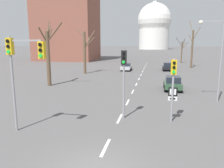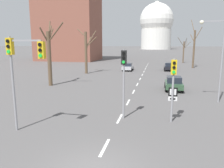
{
  "view_description": "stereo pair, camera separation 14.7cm",
  "coord_description": "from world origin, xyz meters",
  "views": [
    {
      "loc": [
        2.38,
        -7.97,
        5.29
      ],
      "look_at": [
        -0.55,
        6.69,
        2.5
      ],
      "focal_mm": 35.0,
      "sensor_mm": 36.0,
      "label": 1
    },
    {
      "loc": [
        2.53,
        -7.94,
        5.29
      ],
      "look_at": [
        -0.55,
        6.69,
        2.5
      ],
      "focal_mm": 35.0,
      "sensor_mm": 36.0,
      "label": 2
    }
  ],
  "objects": [
    {
      "name": "apartment_block_left",
      "position": [
        -25.3,
        58.4,
        12.67
      ],
      "size": [
        18.0,
        14.0,
        25.33
      ],
      "primitive_type": "cube",
      "color": "brown",
      "rests_on": "ground_plane"
    },
    {
      "name": "lane_stripe_3",
      "position": [
        0.0,
        15.73,
        0.0
      ],
      "size": [
        0.16,
        2.0,
        0.01
      ],
      "primitive_type": "cube",
      "color": "silver",
      "rests_on": "ground_plane"
    },
    {
      "name": "sedan_mid_centre",
      "position": [
        -3.27,
        34.71,
        0.75
      ],
      "size": [
        1.9,
        4.23,
        1.48
      ],
      "color": "#B7B7BC",
      "rests_on": "ground_plane"
    },
    {
      "name": "bare_tree_left_near",
      "position": [
        -9.88,
        29.14,
        4.03
      ],
      "size": [
        3.51,
        2.85,
        7.87
      ],
      "color": "brown",
      "rests_on": "ground_plane"
    },
    {
      "name": "lane_stripe_9",
      "position": [
        0.0,
        42.73,
        0.0
      ],
      "size": [
        0.16,
        2.0,
        0.01
      ],
      "primitive_type": "cube",
      "color": "silver",
      "rests_on": "ground_plane"
    },
    {
      "name": "traffic_signal_near_right",
      "position": [
        3.57,
        6.82,
        3.04
      ],
      "size": [
        0.36,
        0.34,
        4.34
      ],
      "color": "gray",
      "rests_on": "ground_plane"
    },
    {
      "name": "lane_stripe_10",
      "position": [
        0.0,
        47.23,
        0.0
      ],
      "size": [
        0.16,
        2.0,
        0.01
      ],
      "primitive_type": "cube",
      "color": "silver",
      "rests_on": "ground_plane"
    },
    {
      "name": "lane_stripe_8",
      "position": [
        0.0,
        38.23,
        0.0
      ],
      "size": [
        0.16,
        2.0,
        0.01
      ],
      "primitive_type": "cube",
      "color": "silver",
      "rests_on": "ground_plane"
    },
    {
      "name": "lane_stripe_1",
      "position": [
        0.0,
        6.73,
        0.0
      ],
      "size": [
        0.16,
        2.0,
        0.01
      ],
      "primitive_type": "cube",
      "color": "silver",
      "rests_on": "ground_plane"
    },
    {
      "name": "lane_stripe_11",
      "position": [
        0.0,
        51.73,
        0.0
      ],
      "size": [
        0.16,
        2.0,
        0.01
      ],
      "primitive_type": "cube",
      "color": "silver",
      "rests_on": "ground_plane"
    },
    {
      "name": "lane_stripe_5",
      "position": [
        0.0,
        24.73,
        0.0
      ],
      "size": [
        0.16,
        2.0,
        0.01
      ],
      "primitive_type": "cube",
      "color": "silver",
      "rests_on": "ground_plane"
    },
    {
      "name": "lane_stripe_6",
      "position": [
        0.0,
        29.23,
        0.0
      ],
      "size": [
        0.16,
        2.0,
        0.01
      ],
      "primitive_type": "cube",
      "color": "silver",
      "rests_on": "ground_plane"
    },
    {
      "name": "lane_stripe_7",
      "position": [
        0.0,
        33.73,
        0.0
      ],
      "size": [
        0.16,
        2.0,
        0.01
      ],
      "primitive_type": "cube",
      "color": "silver",
      "rests_on": "ground_plane"
    },
    {
      "name": "capitol_dome",
      "position": [
        0.0,
        196.74,
        20.31
      ],
      "size": [
        29.51,
        29.51,
        41.69
      ],
      "color": "silver",
      "rests_on": "ground_plane"
    },
    {
      "name": "lane_stripe_4",
      "position": [
        0.0,
        20.23,
        0.0
      ],
      "size": [
        0.16,
        2.0,
        0.01
      ],
      "primitive_type": "cube",
      "color": "silver",
      "rests_on": "ground_plane"
    },
    {
      "name": "bare_tree_right_far",
      "position": [
        9.31,
        54.95,
        3.35
      ],
      "size": [
        3.52,
        3.54,
        6.92
      ],
      "color": "brown",
      "rests_on": "ground_plane"
    },
    {
      "name": "sedan_near_left",
      "position": [
        4.39,
        17.52,
        0.81
      ],
      "size": [
        1.95,
        3.83,
        1.59
      ],
      "color": "#2D4C33",
      "rests_on": "ground_plane"
    },
    {
      "name": "sedan_near_right",
      "position": [
        4.7,
        36.35,
        0.8
      ],
      "size": [
        1.87,
        4.3,
        1.57
      ],
      "color": "black",
      "rests_on": "ground_plane"
    },
    {
      "name": "lane_stripe_2",
      "position": [
        0.0,
        11.23,
        0.0
      ],
      "size": [
        0.16,
        2.0,
        0.01
      ],
      "primitive_type": "cube",
      "color": "silver",
      "rests_on": "ground_plane"
    },
    {
      "name": "bare_tree_right_near",
      "position": [
        10.03,
        42.36,
        4.53
      ],
      "size": [
        2.2,
        3.19,
        10.52
      ],
      "color": "brown",
      "rests_on": "ground_plane"
    },
    {
      "name": "lane_stripe_0",
      "position": [
        0.0,
        2.23,
        0.0
      ],
      "size": [
        0.16,
        2.0,
        0.01
      ],
      "primitive_type": "cube",
      "color": "silver",
      "rests_on": "ground_plane"
    },
    {
      "name": "route_sign_post",
      "position": [
        3.61,
        6.99,
        1.64
      ],
      "size": [
        0.6,
        0.08,
        2.42
      ],
      "color": "gray",
      "rests_on": "ground_plane"
    },
    {
      "name": "bare_tree_left_far",
      "position": [
        -10.75,
        17.28,
        3.97
      ],
      "size": [
        3.01,
        2.88,
        8.1
      ],
      "color": "brown",
      "rests_on": "ground_plane"
    },
    {
      "name": "traffic_signal_centre_tall",
      "position": [
        0.24,
        6.89,
        3.44
      ],
      "size": [
        0.36,
        0.34,
        4.92
      ],
      "color": "gray",
      "rests_on": "ground_plane"
    },
    {
      "name": "street_lamp_right",
      "position": [
        7.62,
        12.89,
        4.55
      ],
      "size": [
        2.17,
        0.36,
        7.28
      ],
      "color": "gray",
      "rests_on": "ground_plane"
    },
    {
      "name": "traffic_signal_near_left",
      "position": [
        -5.22,
        3.35,
        4.33
      ],
      "size": [
        2.36,
        0.34,
        5.7
      ],
      "color": "gray",
      "rests_on": "ground_plane"
    }
  ]
}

